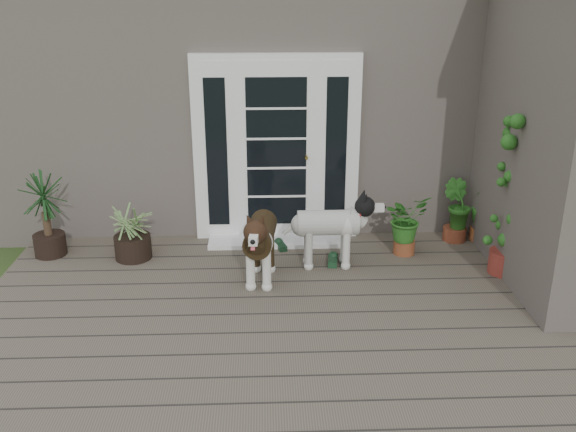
{
  "coord_description": "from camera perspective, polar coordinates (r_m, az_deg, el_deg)",
  "views": [
    {
      "loc": [
        -0.34,
        -4.47,
        3.07
      ],
      "look_at": [
        -0.1,
        1.75,
        0.7
      ],
      "focal_mm": 39.68,
      "sensor_mm": 36.0,
      "label": 1
    }
  ],
  "objects": [
    {
      "name": "brindle_dog",
      "position": [
        6.43,
        -2.47,
        -2.76
      ],
      "size": [
        0.48,
        0.94,
        0.75
      ],
      "primitive_type": null,
      "rotation": [
        0.0,
        0.0,
        3.03
      ],
      "color": "#342513",
      "rests_on": "deck"
    },
    {
      "name": "sapling",
      "position": [
        6.8,
        19.57,
        1.91
      ],
      "size": [
        0.62,
        0.62,
        1.77
      ],
      "primitive_type": null,
      "rotation": [
        0.0,
        0.0,
        0.21
      ],
      "color": "#1E5919",
      "rests_on": "deck"
    },
    {
      "name": "door_step",
      "position": [
        7.47,
        -0.96,
        -2.21
      ],
      "size": [
        1.6,
        0.4,
        0.05
      ],
      "primitive_type": "cube",
      "color": "white",
      "rests_on": "deck"
    },
    {
      "name": "clog_left",
      "position": [
        7.31,
        -0.66,
        -2.62
      ],
      "size": [
        0.19,
        0.29,
        0.08
      ],
      "primitive_type": null,
      "rotation": [
        0.0,
        0.0,
        0.28
      ],
      "color": "black",
      "rests_on": "deck"
    },
    {
      "name": "yucca",
      "position": [
        7.47,
        -20.88,
        0.12
      ],
      "size": [
        0.86,
        0.86,
        0.96
      ],
      "primitive_type": null,
      "rotation": [
        0.0,
        0.0,
        0.38
      ],
      "color": "black",
      "rests_on": "deck"
    },
    {
      "name": "herb_c",
      "position": [
        7.79,
        17.18,
        0.05
      ],
      "size": [
        0.55,
        0.55,
        0.61
      ],
      "primitive_type": "imported",
      "rotation": [
        0.0,
        0.0,
        4.13
      ],
      "color": "#215618",
      "rests_on": "deck"
    },
    {
      "name": "white_dog",
      "position": [
        6.77,
        3.57,
        -1.67
      ],
      "size": [
        0.87,
        0.38,
        0.72
      ],
      "primitive_type": null,
      "rotation": [
        0.0,
        0.0,
        -1.57
      ],
      "color": "white",
      "rests_on": "deck"
    },
    {
      "name": "house_main",
      "position": [
        9.25,
        -0.08,
        11.4
      ],
      "size": [
        7.4,
        4.0,
        3.1
      ],
      "primitive_type": "cube",
      "color": "#665E54",
      "rests_on": "ground"
    },
    {
      "name": "deck",
      "position": [
        5.74,
        1.55,
        -10.83
      ],
      "size": [
        6.2,
        4.6,
        0.12
      ],
      "primitive_type": "cube",
      "color": "#6B5B4C",
      "rests_on": "ground"
    },
    {
      "name": "spider_plant",
      "position": [
        7.15,
        -13.87,
        -1.06
      ],
      "size": [
        0.88,
        0.88,
        0.71
      ],
      "primitive_type": null,
      "rotation": [
        0.0,
        0.0,
        -0.41
      ],
      "color": "#829C60",
      "rests_on": "deck"
    },
    {
      "name": "herb_a",
      "position": [
        7.2,
        10.46,
        -1.05
      ],
      "size": [
        0.66,
        0.66,
        0.62
      ],
      "primitive_type": "imported",
      "rotation": [
        0.0,
        0.0,
        0.51
      ],
      "color": "#19581A",
      "rests_on": "deck"
    },
    {
      "name": "herb_b",
      "position": [
        7.71,
        14.8,
        -0.27
      ],
      "size": [
        0.49,
        0.49,
        0.53
      ],
      "primitive_type": "imported",
      "rotation": [
        0.0,
        0.0,
        2.49
      ],
      "color": "#255B1A",
      "rests_on": "deck"
    },
    {
      "name": "clog_right",
      "position": [
        6.95,
        4.04,
        -3.95
      ],
      "size": [
        0.17,
        0.3,
        0.09
      ],
      "primitive_type": null,
      "rotation": [
        0.0,
        0.0,
        -0.14
      ],
      "color": "#15361E",
      "rests_on": "deck"
    },
    {
      "name": "door_unit",
      "position": [
        7.31,
        -1.05,
        5.99
      ],
      "size": [
        1.9,
        0.14,
        2.15
      ],
      "primitive_type": "cube",
      "color": "white",
      "rests_on": "deck"
    }
  ]
}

